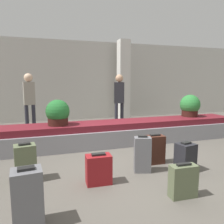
# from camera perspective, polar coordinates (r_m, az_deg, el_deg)

# --- Properties ---
(ground_plane) EXTENTS (18.00, 18.00, 0.00)m
(ground_plane) POSITION_cam_1_polar(r_m,az_deg,el_deg) (4.35, 6.06, -13.37)
(ground_plane) COLOR #59544C
(back_wall) EXTENTS (18.00, 0.06, 3.20)m
(back_wall) POSITION_cam_1_polar(r_m,az_deg,el_deg) (9.20, -7.44, 8.10)
(back_wall) COLOR beige
(back_wall) RESTS_ON ground_plane
(carousel) EXTENTS (7.21, 0.92, 0.57)m
(carousel) POSITION_cam_1_polar(r_m,az_deg,el_deg) (5.58, 0.00, -5.55)
(carousel) COLOR gray
(carousel) RESTS_ON ground_plane
(pillar) EXTENTS (0.43, 0.43, 3.20)m
(pillar) POSITION_cam_1_polar(r_m,az_deg,el_deg) (8.91, 3.03, 8.16)
(pillar) COLOR silver
(pillar) RESTS_ON ground_plane
(suitcase_0) EXTENTS (0.32, 0.25, 0.65)m
(suitcase_0) POSITION_cam_1_polar(r_m,az_deg,el_deg) (3.92, 7.95, -10.92)
(suitcase_0) COLOR slate
(suitcase_0) RESTS_ON ground_plane
(suitcase_1) EXTENTS (0.35, 0.33, 0.52)m
(suitcase_1) POSITION_cam_1_polar(r_m,az_deg,el_deg) (4.17, 18.63, -11.07)
(suitcase_1) COLOR #232328
(suitcase_1) RESTS_ON ground_plane
(suitcase_2) EXTENTS (0.36, 0.23, 0.58)m
(suitcase_2) POSITION_cam_1_polar(r_m,az_deg,el_deg) (4.37, 11.11, -9.54)
(suitcase_2) COLOR #472319
(suitcase_2) RESTS_ON ground_plane
(suitcase_4) EXTENTS (0.34, 0.29, 0.68)m
(suitcase_4) POSITION_cam_1_polar(r_m,az_deg,el_deg) (2.71, -21.16, -20.18)
(suitcase_4) COLOR slate
(suitcase_4) RESTS_ON ground_plane
(suitcase_6) EXTENTS (0.35, 0.30, 0.62)m
(suitcase_6) POSITION_cam_1_polar(r_m,az_deg,el_deg) (3.82, -21.67, -12.20)
(suitcase_6) COLOR #5B6647
(suitcase_6) RESTS_ON ground_plane
(suitcase_7) EXTENTS (0.40, 0.25, 0.49)m
(suitcase_7) POSITION_cam_1_polar(r_m,az_deg,el_deg) (3.50, -3.52, -14.69)
(suitcase_7) COLOR maroon
(suitcase_7) RESTS_ON ground_plane
(suitcase_8) EXTENTS (0.38, 0.18, 0.49)m
(suitcase_8) POSITION_cam_1_polar(r_m,az_deg,el_deg) (3.28, 18.09, -16.77)
(suitcase_8) COLOR #5B6647
(suitcase_8) RESTS_ON ground_plane
(potted_plant_0) EXTENTS (0.57, 0.57, 0.63)m
(potted_plant_0) POSITION_cam_1_polar(r_m,az_deg,el_deg) (6.73, 19.70, 1.49)
(potted_plant_0) COLOR #381914
(potted_plant_0) RESTS_ON carousel
(potted_plant_1) EXTENTS (0.55, 0.55, 0.60)m
(potted_plant_1) POSITION_cam_1_polar(r_m,az_deg,el_deg) (5.23, -13.98, -0.30)
(potted_plant_1) COLOR #381914
(potted_plant_1) RESTS_ON carousel
(traveler_0) EXTENTS (0.37, 0.29, 1.80)m
(traveler_0) POSITION_cam_1_polar(r_m,az_deg,el_deg) (7.20, 1.90, 4.16)
(traveler_0) COLOR #282833
(traveler_0) RESTS_ON ground_plane
(traveler_1) EXTENTS (0.35, 0.25, 1.82)m
(traveler_1) POSITION_cam_1_polar(r_m,az_deg,el_deg) (7.09, -20.79, 3.66)
(traveler_1) COLOR #282833
(traveler_1) RESTS_ON ground_plane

